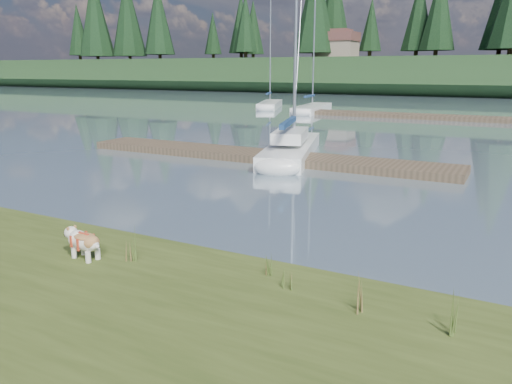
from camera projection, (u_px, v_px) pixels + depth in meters
The scene contains 20 objects.
ground at pixel (439, 119), 36.68m from camera, with size 200.00×200.00×0.00m, color slate.
ridge at pixel (486, 76), 72.94m from camera, with size 200.00×20.00×5.00m, color #1C3419.
bulldog at pixel (84, 241), 8.78m from camera, with size 0.88×0.43×0.52m.
sailboat_main at pixel (294, 144), 21.64m from camera, with size 4.00×8.69×12.34m.
dock_near at pixel (258, 156), 20.47m from camera, with size 16.00×2.00×0.30m, color #4C3D2C.
dock_far at pixel (468, 118), 35.73m from camera, with size 26.00×2.20×0.30m, color #4C3D2C.
sailboat_bg_0 at pixel (271, 104), 48.01m from camera, with size 4.32×8.32×11.94m.
sailboat_bg_1 at pixel (314, 107), 43.51m from camera, with size 2.91×8.97×13.05m.
weed_0 at pixel (130, 247), 8.67m from camera, with size 0.17×0.14×0.61m.
weed_1 at pixel (268, 264), 8.11m from camera, with size 0.17×0.14×0.43m.
weed_2 at pixel (363, 295), 6.84m from camera, with size 0.17×0.14×0.60m.
weed_3 at pixel (81, 234), 9.52m from camera, with size 0.17×0.14×0.49m.
weed_4 at pixel (287, 278), 7.61m from camera, with size 0.17×0.14×0.39m.
weed_5 at pixel (448, 312), 6.29m from camera, with size 0.17×0.14×0.68m.
mud_lip at pixel (186, 259), 9.58m from camera, with size 60.00×0.50×0.14m, color #33281C.
conifer_0 at pixel (158, 17), 90.39m from camera, with size 5.72×5.72×14.15m.
conifer_1 at pixel (241, 24), 87.32m from camera, with size 4.40×4.40×11.30m.
conifer_2 at pixel (315, 3), 77.38m from camera, with size 6.60×6.60×16.05m.
conifer_3 at pixel (419, 13), 74.41m from camera, with size 4.84×4.84×12.25m.
house_0 at pixel (336, 45), 79.22m from camera, with size 6.30×5.30×4.65m.
Camera 1 is at (5.40, -8.90, 3.62)m, focal length 35.00 mm.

